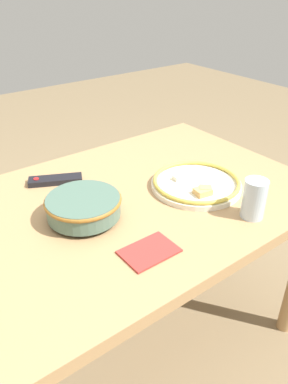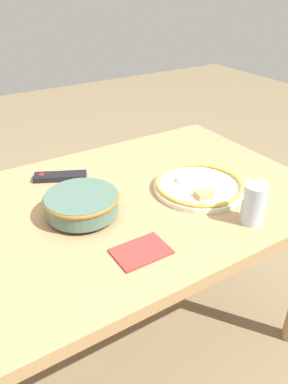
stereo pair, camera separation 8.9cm
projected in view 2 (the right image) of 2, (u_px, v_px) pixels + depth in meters
name	position (u px, v px, depth m)	size (l,w,h in m)	color
ground_plane	(133.00, 335.00, 1.62)	(8.00, 8.00, 0.00)	#7F6B4C
dining_table	(131.00, 218.00, 1.30)	(1.27, 0.86, 0.70)	tan
noodle_bowl	(82.00, 203.00, 1.15)	(0.23, 0.23, 0.07)	#4C6B5B
food_plate	(199.00, 186.00, 1.30)	(0.32, 0.32, 0.04)	silver
tv_remote	(60.00, 176.00, 1.37)	(0.19, 0.13, 0.02)	black
drinking_glass	(254.00, 204.00, 1.11)	(0.07, 0.07, 0.13)	silver
folded_napkin	(141.00, 251.00, 1.01)	(0.15, 0.11, 0.01)	#B2332D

